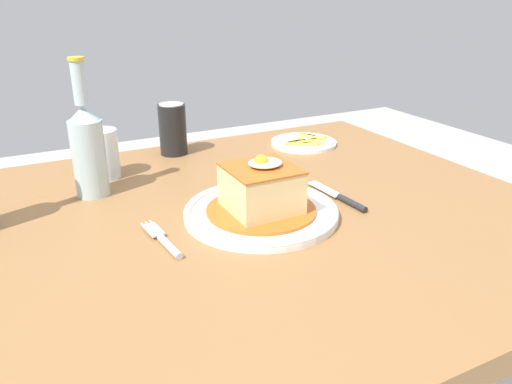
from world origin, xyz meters
TOP-DOWN VIEW (x-y plane):
  - dining_table at (0.00, 0.00)m, footprint 1.13×0.94m
  - main_plate at (0.02, -0.02)m, footprint 0.28×0.28m
  - sandwich_meal at (0.02, -0.02)m, footprint 0.20×0.20m
  - fork at (-0.17, -0.05)m, footprint 0.03×0.14m
  - knife at (0.19, -0.04)m, footprint 0.03×0.17m
  - soda_can at (0.00, 0.40)m, footprint 0.07×0.07m
  - beer_bottle_clear at (-0.23, 0.22)m, footprint 0.06×0.06m
  - drinking_glass at (-0.19, 0.31)m, footprint 0.07×0.07m
  - side_plate_fries at (0.32, 0.31)m, footprint 0.17×0.17m

SIDE VIEW (x-z plane):
  - dining_table at x=0.00m, z-range 0.25..0.98m
  - side_plate_fries at x=0.32m, z-range 0.72..0.74m
  - fork at x=-0.17m, z-range 0.72..0.73m
  - knife at x=0.19m, z-range 0.72..0.73m
  - main_plate at x=0.02m, z-range 0.72..0.74m
  - drinking_glass at x=-0.19m, z-range 0.71..0.82m
  - sandwich_meal at x=0.02m, z-range 0.72..0.82m
  - soda_can at x=0.00m, z-range 0.72..0.85m
  - beer_bottle_clear at x=-0.23m, z-range 0.69..0.95m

